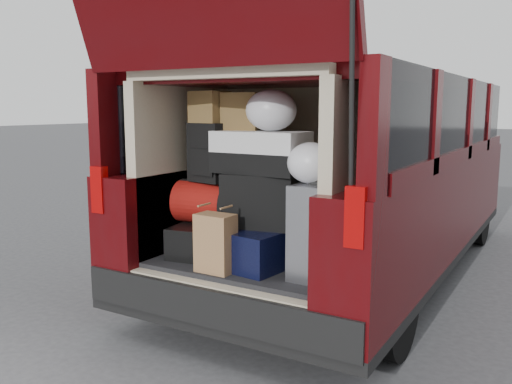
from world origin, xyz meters
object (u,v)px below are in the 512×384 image
black_hardshell (208,239)px  twotone_duffel (261,152)px  silver_roller (319,231)px  kraft_bag (216,243)px  red_duffel (209,202)px  black_soft_case (262,200)px  navy_hardshell (258,245)px  backpack (210,152)px

black_hardshell → twotone_duffel: (0.41, 0.02, 0.61)m
silver_roller → kraft_bag: (-0.58, -0.22, -0.10)m
red_duffel → black_soft_case: 0.44m
navy_hardshell → black_soft_case: (0.01, 0.03, 0.29)m
silver_roller → red_duffel: silver_roller is taller
silver_roller → red_duffel: size_ratio=1.27×
black_hardshell → backpack: bearing=48.3°
black_hardshell → black_soft_case: black_soft_case is taller
kraft_bag → silver_roller: bearing=22.9°
red_duffel → black_hardshell: bearing=-83.7°
black_hardshell → kraft_bag: (0.28, -0.31, 0.07)m
black_hardshell → backpack: 0.59m
navy_hardshell → black_soft_case: bearing=72.0°
black_hardshell → kraft_bag: size_ratio=1.47×
red_duffel → backpack: bearing=-7.8°
red_duffel → twotone_duffel: twotone_duffel is taller
navy_hardshell → red_duffel: red_duffel is taller
navy_hardshell → black_hardshell: bearing=-176.7°
kraft_bag → black_soft_case: size_ratio=0.76×
black_hardshell → navy_hardshell: size_ratio=0.95×
black_hardshell → silver_roller: 0.87m
navy_hardshell → silver_roller: silver_roller is taller
black_hardshell → twotone_duffel: bearing=-7.4°
kraft_bag → twotone_duffel: 0.64m
black_hardshell → black_soft_case: (0.43, -0.01, 0.31)m
backpack → twotone_duffel: (0.39, -0.00, 0.02)m
navy_hardshell → backpack: bearing=-179.3°
navy_hardshell → backpack: 0.70m
navy_hardshell → twotone_duffel: (-0.01, 0.05, 0.59)m
black_hardshell → red_duffel: red_duffel is taller
black_hardshell → black_soft_case: 0.52m
kraft_bag → twotone_duffel: bearing=69.8°
black_hardshell → black_soft_case: size_ratio=1.12×
black_hardshell → red_duffel: bearing=92.6°
kraft_bag → black_soft_case: (0.15, 0.30, 0.23)m
silver_roller → twotone_duffel: size_ratio=0.95×
black_hardshell → navy_hardshell: (0.41, -0.03, 0.02)m
kraft_bag → backpack: (-0.27, 0.32, 0.51)m
silver_roller → black_soft_case: size_ratio=1.19×
black_hardshell → kraft_bag: 0.42m
navy_hardshell → silver_roller: size_ratio=1.00×
black_soft_case → twotone_duffel: twotone_duffel is taller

